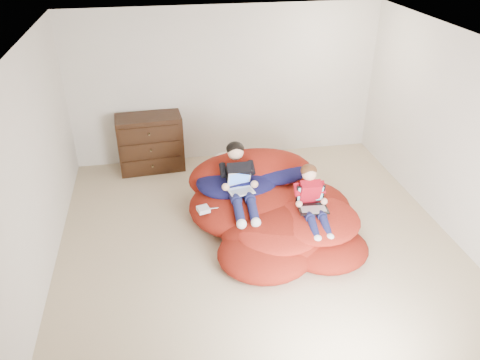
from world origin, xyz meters
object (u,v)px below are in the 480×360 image
object	(u,v)px
dresser	(151,143)
older_boy	(239,178)
beanbag_pile	(270,208)
laptop_black	(312,202)
laptop_white	(240,185)
younger_boy	(312,198)

from	to	relation	value
dresser	older_boy	world-z (taller)	older_boy
beanbag_pile	older_boy	distance (m)	0.59
older_boy	laptop_black	distance (m)	0.99
dresser	older_boy	size ratio (longest dim) A/B	0.94
dresser	laptop_black	xyz separation A→B (m)	(1.95, -2.32, 0.10)
dresser	beanbag_pile	xyz separation A→B (m)	(1.53, -1.92, -0.20)
older_boy	laptop_white	bearing A→B (deg)	-90.00
dresser	younger_boy	bearing A→B (deg)	-49.78
older_boy	dresser	bearing A→B (deg)	122.48
laptop_white	older_boy	bearing A→B (deg)	90.00
older_boy	laptop_black	world-z (taller)	older_boy
dresser	laptop_white	xyz separation A→B (m)	(1.13, -1.86, 0.17)
laptop_black	dresser	bearing A→B (deg)	130.06
laptop_white	dresser	bearing A→B (deg)	121.22
beanbag_pile	laptop_black	distance (m)	0.65
laptop_white	laptop_black	size ratio (longest dim) A/B	0.92
laptop_white	younger_boy	bearing A→B (deg)	-28.30
beanbag_pile	laptop_white	xyz separation A→B (m)	(-0.40, 0.05, 0.36)
beanbag_pile	older_boy	world-z (taller)	older_boy
dresser	younger_boy	xyz separation A→B (m)	(1.95, -2.30, 0.16)
dresser	laptop_black	bearing A→B (deg)	-49.94
dresser	laptop_white	size ratio (longest dim) A/B	3.00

